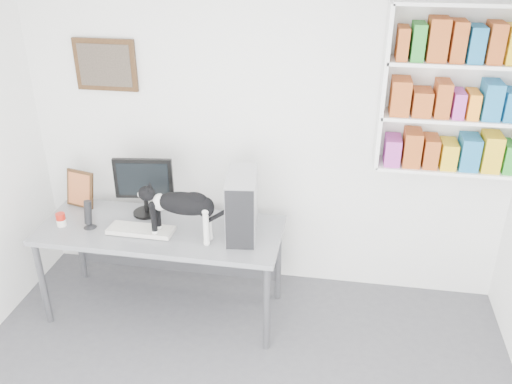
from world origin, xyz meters
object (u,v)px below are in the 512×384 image
bookshelf (454,91)px  desk (164,270)px  pc_tower (242,205)px  soup_can (61,220)px  cat (183,215)px  leaning_print (80,188)px  speaker (88,214)px  monitor (144,186)px  keyboard (141,230)px

bookshelf → desk: bookshelf is taller
pc_tower → soup_can: 1.44m
bookshelf → soup_can: size_ratio=11.55×
desk → cat: (0.24, -0.12, 0.60)m
leaning_print → speaker: bearing=-42.4°
bookshelf → desk: size_ratio=0.65×
bookshelf → pc_tower: size_ratio=2.56×
monitor → desk: bearing=-56.3°
bookshelf → leaning_print: size_ratio=3.87×
leaning_print → cat: (1.00, -0.38, 0.04)m
keyboard → cat: (0.36, -0.04, 0.18)m
pc_tower → speaker: pc_tower is taller
bookshelf → soup_can: bookshelf is taller
pc_tower → leaning_print: bearing=164.2°
soup_can → cat: (1.01, -0.03, 0.15)m
bookshelf → cat: size_ratio=1.88×
speaker → soup_can: bearing=-159.1°
keyboard → leaning_print: (-0.65, 0.34, 0.14)m
desk → pc_tower: bearing=3.7°
keyboard → cat: cat is taller
speaker → leaning_print: leaning_print is taller
speaker → cat: 0.79m
bookshelf → keyboard: bookshelf is taller
keyboard → cat: size_ratio=0.77×
cat → speaker: bearing=-179.7°
monitor → leaning_print: 0.60m
pc_tower → soup_can: bearing=178.3°
bookshelf → leaning_print: (-2.89, -0.25, -0.90)m
pc_tower → cat: 0.44m
monitor → keyboard: size_ratio=0.98×
bookshelf → monitor: bearing=-172.6°
keyboard → bookshelf: bearing=15.6°
leaning_print → keyboard: bearing=-13.8°
desk → soup_can: bearing=-172.8°
cat → monitor: bearing=145.1°
bookshelf → pc_tower: 1.75m
bookshelf → monitor: size_ratio=2.49×
monitor → speaker: (-0.36, -0.29, -0.13)m
monitor → pc_tower: monitor is taller
pc_tower → cat: size_ratio=0.74×
desk → monitor: size_ratio=3.81×
pc_tower → leaning_print: pc_tower is taller
desk → cat: bearing=-27.2°
monitor → cat: monitor is taller
monitor → leaning_print: (-0.59, 0.05, -0.09)m
soup_can → cat: cat is taller
desk → monitor: 0.70m
desk → monitor: monitor is taller
bookshelf → soup_can: (-2.90, -0.60, -1.00)m
pc_tower → speaker: size_ratio=2.05×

